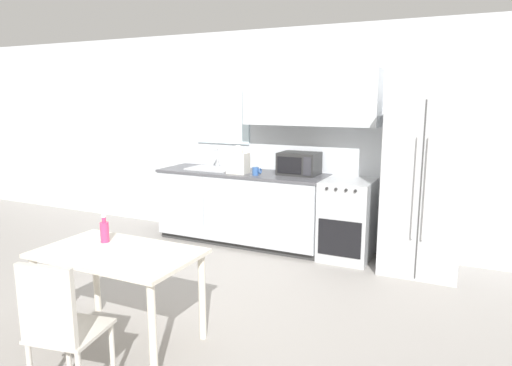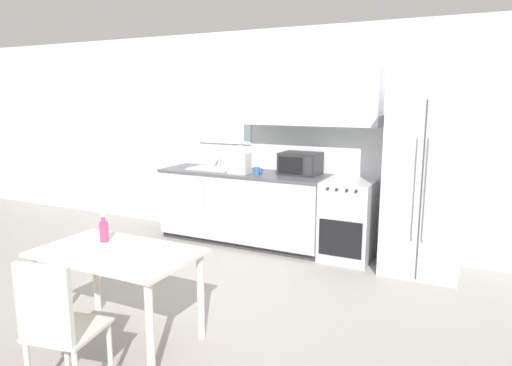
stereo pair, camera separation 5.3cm
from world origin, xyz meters
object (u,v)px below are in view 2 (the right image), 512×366
(microwave, at_px, (300,164))
(dining_table, at_px, (117,264))
(coffee_mug, at_px, (257,171))
(dining_chair_near, at_px, (56,323))
(drink_bottle, at_px, (104,231))
(refrigerator, at_px, (425,186))
(oven_range, at_px, (348,220))

(microwave, height_order, dining_table, microwave)
(coffee_mug, distance_m, dining_chair_near, 3.19)
(microwave, distance_m, drink_bottle, 2.66)
(coffee_mug, relative_size, dining_chair_near, 0.12)
(refrigerator, bearing_deg, coffee_mug, -175.76)
(microwave, bearing_deg, coffee_mug, -148.33)
(microwave, xyz_separation_m, drink_bottle, (-0.69, -2.55, -0.25))
(coffee_mug, height_order, dining_table, coffee_mug)
(coffee_mug, bearing_deg, refrigerator, 4.24)
(coffee_mug, xyz_separation_m, dining_chair_near, (0.21, -3.15, -0.44))
(refrigerator, relative_size, dining_chair_near, 2.01)
(refrigerator, height_order, drink_bottle, refrigerator)
(oven_range, relative_size, drink_bottle, 4.17)
(dining_table, distance_m, dining_chair_near, 0.77)
(refrigerator, distance_m, microwave, 1.47)
(oven_range, relative_size, dining_table, 0.76)
(oven_range, height_order, microwave, microwave)
(microwave, bearing_deg, oven_range, -8.91)
(microwave, distance_m, dining_chair_near, 3.47)
(oven_range, bearing_deg, coffee_mug, -170.83)
(microwave, relative_size, dining_chair_near, 0.50)
(drink_bottle, bearing_deg, oven_range, 61.49)
(refrigerator, relative_size, drink_bottle, 8.42)
(microwave, height_order, coffee_mug, microwave)
(refrigerator, bearing_deg, dining_chair_near, -117.29)
(microwave, relative_size, drink_bottle, 2.12)
(dining_chair_near, bearing_deg, microwave, 75.50)
(oven_range, bearing_deg, dining_table, -112.75)
(dining_table, height_order, dining_chair_near, dining_chair_near)
(microwave, height_order, drink_bottle, microwave)
(refrigerator, distance_m, coffee_mug, 1.91)
(drink_bottle, bearing_deg, coffee_mug, 83.90)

